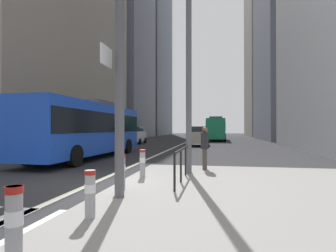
% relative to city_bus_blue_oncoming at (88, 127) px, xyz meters
% --- Properties ---
extents(ground_plane, '(160.00, 160.00, 0.00)m').
position_rel_city_bus_blue_oncoming_xyz_m(ground_plane, '(3.55, 12.80, -1.84)').
color(ground_plane, '#28282B').
extents(median_island, '(9.00, 10.00, 0.15)m').
position_rel_city_bus_blue_oncoming_xyz_m(median_island, '(9.05, -8.20, -1.76)').
color(median_island, gray).
rests_on(median_island, ground).
extents(lane_centre_line, '(0.20, 80.00, 0.01)m').
position_rel_city_bus_blue_oncoming_xyz_m(lane_centre_line, '(3.55, 22.80, -1.83)').
color(lane_centre_line, beige).
rests_on(lane_centre_line, ground).
extents(office_tower_left_mid, '(12.65, 16.16, 45.39)m').
position_rel_city_bus_blue_oncoming_xyz_m(office_tower_left_mid, '(-12.45, 36.89, 20.86)').
color(office_tower_left_mid, slate).
rests_on(office_tower_left_mid, ground).
extents(office_tower_left_far, '(11.91, 22.24, 51.78)m').
position_rel_city_bus_blue_oncoming_xyz_m(office_tower_left_far, '(-12.45, 59.81, 24.06)').
color(office_tower_left_far, slate).
rests_on(office_tower_left_far, ground).
extents(office_tower_right_mid, '(12.75, 17.12, 40.17)m').
position_rel_city_bus_blue_oncoming_xyz_m(office_tower_right_mid, '(20.55, 30.42, 18.25)').
color(office_tower_right_mid, slate).
rests_on(office_tower_right_mid, ground).
extents(office_tower_right_far, '(12.14, 16.55, 47.39)m').
position_rel_city_bus_blue_oncoming_xyz_m(office_tower_right_far, '(20.55, 51.29, 21.86)').
color(office_tower_right_far, gray).
rests_on(office_tower_right_far, ground).
extents(city_bus_blue_oncoming, '(2.85, 10.97, 3.40)m').
position_rel_city_bus_blue_oncoming_xyz_m(city_bus_blue_oncoming, '(0.00, 0.00, 0.00)').
color(city_bus_blue_oncoming, blue).
rests_on(city_bus_blue_oncoming, ground).
extents(sedan_white_oncoming, '(2.10, 4.33, 1.94)m').
position_rel_city_bus_blue_oncoming_xyz_m(sedan_white_oncoming, '(-4.34, -0.19, -0.85)').
color(sedan_white_oncoming, silver).
rests_on(sedan_white_oncoming, ground).
extents(city_bus_red_receding, '(2.82, 10.80, 3.40)m').
position_rel_city_bus_blue_oncoming_xyz_m(city_bus_red_receding, '(7.32, 26.18, -0.00)').
color(city_bus_red_receding, '#198456').
rests_on(city_bus_red_receding, ground).
extents(car_oncoming_mid, '(2.20, 4.14, 1.94)m').
position_rel_city_bus_blue_oncoming_xyz_m(car_oncoming_mid, '(-1.85, 15.33, -0.85)').
color(car_oncoming_mid, silver).
rests_on(car_oncoming_mid, ground).
extents(car_receding_near, '(2.09, 4.07, 1.94)m').
position_rel_city_bus_blue_oncoming_xyz_m(car_receding_near, '(5.55, 12.79, -0.85)').
color(car_receding_near, '#B2A899').
rests_on(car_receding_near, ground).
extents(car_receding_far, '(2.16, 4.59, 1.94)m').
position_rel_city_bus_blue_oncoming_xyz_m(car_receding_far, '(5.73, 52.25, -0.84)').
color(car_receding_far, black).
rests_on(car_receding_far, ground).
extents(traffic_signal_gantry, '(6.69, 0.65, 6.00)m').
position_rel_city_bus_blue_oncoming_xyz_m(traffic_signal_gantry, '(2.93, -8.93, 2.30)').
color(traffic_signal_gantry, '#515156').
rests_on(traffic_signal_gantry, median_island).
extents(street_lamp_post, '(5.50, 0.32, 8.00)m').
position_rel_city_bus_blue_oncoming_xyz_m(street_lamp_post, '(6.41, -5.23, 3.45)').
color(street_lamp_post, '#56565B').
rests_on(street_lamp_post, median_island).
extents(bollard_front, '(0.20, 0.20, 0.93)m').
position_rel_city_bus_blue_oncoming_xyz_m(bollard_front, '(5.16, -12.20, -1.17)').
color(bollard_front, '#99999E').
rests_on(bollard_front, median_island).
extents(bollard_left, '(0.20, 0.20, 0.84)m').
position_rel_city_bus_blue_oncoming_xyz_m(bollard_left, '(5.20, -10.41, -1.22)').
color(bollard_left, '#99999E').
rests_on(bollard_left, median_island).
extents(bollard_right, '(0.20, 0.20, 0.90)m').
position_rel_city_bus_blue_oncoming_xyz_m(bollard_right, '(4.97, -8.15, -1.19)').
color(bollard_right, '#99999E').
rests_on(bollard_right, median_island).
extents(bollard_back, '(0.20, 0.20, 0.89)m').
position_rel_city_bus_blue_oncoming_xyz_m(bollard_back, '(5.02, -6.32, -1.19)').
color(bollard_back, '#99999E').
rests_on(bollard_back, median_island).
extents(pedestrian_railing, '(0.06, 3.73, 0.98)m').
position_rel_city_bus_blue_oncoming_xyz_m(pedestrian_railing, '(6.35, -6.32, -0.98)').
color(pedestrian_railing, black).
rests_on(pedestrian_railing, median_island).
extents(pedestrian_waiting, '(0.28, 0.41, 1.63)m').
position_rel_city_bus_blue_oncoming_xyz_m(pedestrian_waiting, '(6.93, -4.26, -0.78)').
color(pedestrian_waiting, '#423D38').
rests_on(pedestrian_waiting, median_island).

